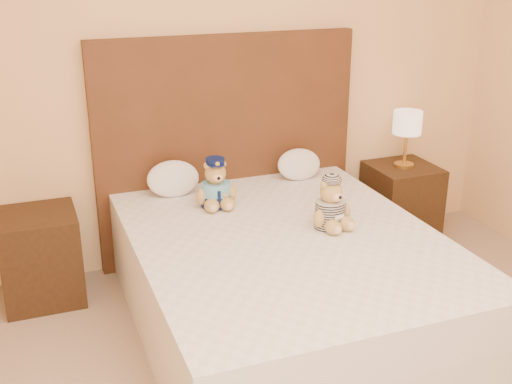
% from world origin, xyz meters
% --- Properties ---
extents(room_walls, '(4.04, 4.52, 2.72)m').
position_xyz_m(room_walls, '(0.00, 0.46, 1.81)').
color(room_walls, '#ECBC81').
rests_on(room_walls, ground).
extents(bed, '(1.60, 2.00, 0.55)m').
position_xyz_m(bed, '(0.00, 1.20, 0.28)').
color(bed, white).
rests_on(bed, ground).
extents(headboard, '(1.75, 0.08, 1.50)m').
position_xyz_m(headboard, '(0.00, 2.21, 0.75)').
color(headboard, '#522D18').
rests_on(headboard, ground).
extents(nightstand_left, '(0.45, 0.45, 0.55)m').
position_xyz_m(nightstand_left, '(-1.25, 2.00, 0.28)').
color(nightstand_left, '#362111').
rests_on(nightstand_left, ground).
extents(nightstand_right, '(0.45, 0.45, 0.55)m').
position_xyz_m(nightstand_right, '(1.25, 2.00, 0.28)').
color(nightstand_right, '#362111').
rests_on(nightstand_right, ground).
extents(lamp, '(0.20, 0.20, 0.40)m').
position_xyz_m(lamp, '(1.25, 2.00, 0.85)').
color(lamp, gold).
rests_on(lamp, nightstand_right).
extents(teddy_police, '(0.27, 0.26, 0.30)m').
position_xyz_m(teddy_police, '(-0.23, 1.75, 0.70)').
color(teddy_police, '#A77D41').
rests_on(teddy_police, bed).
extents(teddy_prisoner, '(0.30, 0.29, 0.29)m').
position_xyz_m(teddy_prisoner, '(0.27, 1.23, 0.69)').
color(teddy_prisoner, '#A77D41').
rests_on(teddy_prisoner, bed).
extents(pillow_left, '(0.33, 0.21, 0.23)m').
position_xyz_m(pillow_left, '(-0.42, 2.03, 0.67)').
color(pillow_left, white).
rests_on(pillow_left, bed).
extents(pillow_right, '(0.31, 0.20, 0.22)m').
position_xyz_m(pillow_right, '(0.44, 2.03, 0.66)').
color(pillow_right, white).
rests_on(pillow_right, bed).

